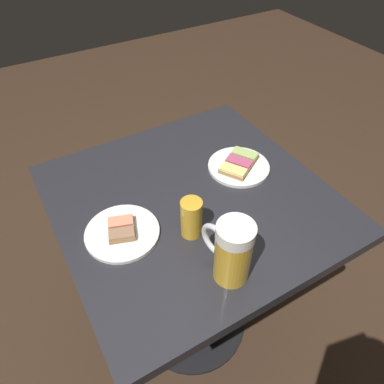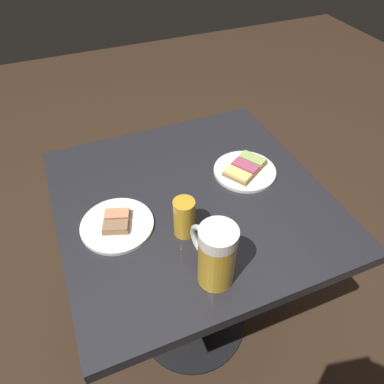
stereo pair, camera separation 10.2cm
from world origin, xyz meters
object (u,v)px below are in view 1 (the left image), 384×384
object	(u,v)px
plate_near	(239,165)
beer_glass_small	(191,218)
plate_far	(122,232)
beer_mug	(232,251)

from	to	relation	value
plate_near	beer_glass_small	bearing A→B (deg)	-149.68
plate_near	plate_far	xyz separation A→B (m)	(-0.42, -0.07, -0.00)
beer_mug	beer_glass_small	world-z (taller)	beer_mug
plate_near	plate_far	bearing A→B (deg)	-171.01
beer_mug	plate_far	bearing A→B (deg)	125.94
beer_glass_small	beer_mug	bearing A→B (deg)	-84.56
plate_far	beer_glass_small	xyz separation A→B (m)	(0.16, -0.09, 0.05)
beer_glass_small	plate_far	bearing A→B (deg)	151.50
plate_near	beer_mug	world-z (taller)	beer_mug
plate_far	beer_mug	world-z (taller)	beer_mug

